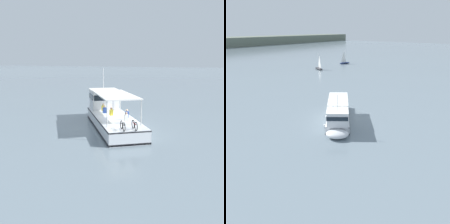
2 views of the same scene
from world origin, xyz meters
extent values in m
plane|color=slate|center=(0.00, 0.00, 0.00)|extent=(400.00, 400.00, 0.00)
cube|color=silver|center=(0.38, -0.36, 0.55)|extent=(10.57, 9.02, 1.10)
ellipsoid|color=silver|center=(-4.60, -4.06, 0.55)|extent=(3.52, 3.68, 1.01)
cube|color=black|center=(0.38, -0.36, 0.10)|extent=(10.60, 9.05, 0.16)
cube|color=#2D2D33|center=(0.38, -0.36, 1.02)|extent=(10.61, 9.07, 0.10)
cube|color=silver|center=(-3.15, -2.99, 2.05)|extent=(3.71, 3.73, 1.90)
cube|color=#19232D|center=(-3.15, -2.99, 2.38)|extent=(3.78, 3.81, 0.56)
cube|color=white|center=(-3.15, -2.99, 3.06)|extent=(3.93, 3.96, 0.12)
cube|color=white|center=(0.74, -0.09, 3.15)|extent=(7.13, 6.36, 0.10)
cylinder|color=silver|center=(-1.06, -3.12, 2.10)|extent=(0.08, 0.08, 2.00)
cylinder|color=silver|center=(-2.68, -0.94, 2.10)|extent=(0.08, 0.08, 2.00)
cylinder|color=silver|center=(4.16, 0.76, 2.10)|extent=(0.08, 0.08, 2.00)
cylinder|color=silver|center=(2.53, 2.94, 2.10)|extent=(0.08, 0.08, 2.00)
cylinder|color=silver|center=(-3.39, -3.17, 4.22)|extent=(0.06, 0.06, 2.20)
sphere|color=white|center=(-3.41, -0.96, 0.50)|extent=(0.36, 0.36, 0.36)
sphere|color=white|center=(-0.77, 1.01, 0.50)|extent=(0.36, 0.36, 0.36)
sphere|color=white|center=(1.72, 2.86, 0.50)|extent=(0.36, 0.36, 0.36)
torus|color=black|center=(4.29, 2.00, 1.43)|extent=(0.57, 0.44, 0.66)
torus|color=black|center=(4.86, 2.42, 1.43)|extent=(0.57, 0.44, 0.66)
cylinder|color=#232328|center=(4.57, 2.21, 1.55)|extent=(0.60, 0.47, 0.06)
torus|color=black|center=(3.76, 2.72, 1.43)|extent=(0.57, 0.44, 0.66)
torus|color=black|center=(4.32, 3.14, 1.43)|extent=(0.57, 0.44, 0.66)
cylinder|color=maroon|center=(4.04, 2.93, 1.55)|extent=(0.60, 0.47, 0.06)
cube|color=white|center=(2.39, 1.65, 1.56)|extent=(0.37, 0.39, 0.52)
sphere|color=tan|center=(2.39, 1.65, 1.93)|extent=(0.20, 0.20, 0.20)
cube|color=#2D4CA5|center=(1.21, 1.25, 1.56)|extent=(0.37, 0.39, 0.52)
sphere|color=beige|center=(1.21, 1.25, 1.93)|extent=(0.20, 0.20, 0.20)
cube|color=yellow|center=(0.92, -0.33, 1.56)|extent=(0.37, 0.39, 0.52)
sphere|color=#9E7051|center=(0.92, -0.33, 1.93)|extent=(0.20, 0.20, 0.20)
cube|color=#2D4CA5|center=(0.19, -1.33, 1.56)|extent=(0.37, 0.39, 0.52)
sphere|color=beige|center=(0.19, -1.33, 1.93)|extent=(0.20, 0.20, 0.20)
cube|color=yellow|center=(-0.82, -1.95, 1.56)|extent=(0.37, 0.39, 0.52)
sphere|color=tan|center=(-0.82, -1.95, 1.93)|extent=(0.20, 0.20, 0.20)
camera|label=1|loc=(22.50, 9.30, 6.18)|focal=43.71mm
camera|label=2|loc=(-24.42, -19.48, 13.09)|focal=35.28mm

